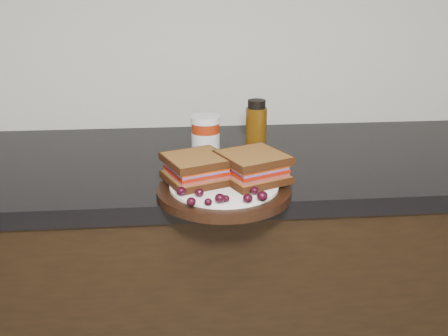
# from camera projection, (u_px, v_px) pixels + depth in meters

# --- Properties ---
(base_cabinets) EXTENTS (3.96, 0.58, 0.86)m
(base_cabinets) POSITION_uv_depth(u_px,v_px,m) (149.00, 314.00, 1.42)
(base_cabinets) COLOR black
(base_cabinets) RESTS_ON ground_plane
(countertop) EXTENTS (3.98, 0.60, 0.04)m
(countertop) POSITION_uv_depth(u_px,v_px,m) (140.00, 166.00, 1.27)
(countertop) COLOR black
(countertop) RESTS_ON base_cabinets
(plate) EXTENTS (0.28, 0.28, 0.02)m
(plate) POSITION_uv_depth(u_px,v_px,m) (224.00, 191.00, 1.04)
(plate) COLOR black
(plate) RESTS_ON countertop
(sandwich_left) EXTENTS (0.16, 0.16, 0.06)m
(sandwich_left) POSITION_uv_depth(u_px,v_px,m) (196.00, 169.00, 1.04)
(sandwich_left) COLOR brown
(sandwich_left) RESTS_ON plate
(sandwich_right) EXTENTS (0.17, 0.17, 0.06)m
(sandwich_right) POSITION_uv_depth(u_px,v_px,m) (253.00, 167.00, 1.05)
(sandwich_right) COLOR brown
(sandwich_right) RESTS_ON plate
(grape_0) EXTENTS (0.02, 0.02, 0.02)m
(grape_0) POSITION_uv_depth(u_px,v_px,m) (181.00, 191.00, 0.97)
(grape_0) COLOR black
(grape_0) RESTS_ON plate
(grape_1) EXTENTS (0.02, 0.02, 0.02)m
(grape_1) POSITION_uv_depth(u_px,v_px,m) (199.00, 193.00, 0.97)
(grape_1) COLOR black
(grape_1) RESTS_ON plate
(grape_2) EXTENTS (0.02, 0.02, 0.02)m
(grape_2) POSITION_uv_depth(u_px,v_px,m) (191.00, 202.00, 0.93)
(grape_2) COLOR black
(grape_2) RESTS_ON plate
(grape_3) EXTENTS (0.02, 0.02, 0.01)m
(grape_3) POSITION_uv_depth(u_px,v_px,m) (208.00, 202.00, 0.93)
(grape_3) COLOR black
(grape_3) RESTS_ON plate
(grape_4) EXTENTS (0.02, 0.02, 0.02)m
(grape_4) POSITION_uv_depth(u_px,v_px,m) (220.00, 198.00, 0.94)
(grape_4) COLOR black
(grape_4) RESTS_ON plate
(grape_5) EXTENTS (0.01, 0.01, 0.01)m
(grape_5) POSITION_uv_depth(u_px,v_px,m) (226.00, 199.00, 0.95)
(grape_5) COLOR black
(grape_5) RESTS_ON plate
(grape_6) EXTENTS (0.02, 0.02, 0.02)m
(grape_6) POSITION_uv_depth(u_px,v_px,m) (248.00, 198.00, 0.94)
(grape_6) COLOR black
(grape_6) RESTS_ON plate
(grape_7) EXTENTS (0.02, 0.02, 0.02)m
(grape_7) POSITION_uv_depth(u_px,v_px,m) (262.00, 196.00, 0.95)
(grape_7) COLOR black
(grape_7) RESTS_ON plate
(grape_8) EXTENTS (0.02, 0.02, 0.02)m
(grape_8) POSITION_uv_depth(u_px,v_px,m) (254.00, 191.00, 0.98)
(grape_8) COLOR black
(grape_8) RESTS_ON plate
(grape_9) EXTENTS (0.02, 0.02, 0.02)m
(grape_9) POSITION_uv_depth(u_px,v_px,m) (252.00, 187.00, 1.00)
(grape_9) COLOR black
(grape_9) RESTS_ON plate
(grape_10) EXTENTS (0.02, 0.02, 0.02)m
(grape_10) POSITION_uv_depth(u_px,v_px,m) (268.00, 180.00, 1.03)
(grape_10) COLOR black
(grape_10) RESTS_ON plate
(grape_11) EXTENTS (0.02, 0.02, 0.02)m
(grape_11) POSITION_uv_depth(u_px,v_px,m) (258.00, 180.00, 1.03)
(grape_11) COLOR black
(grape_11) RESTS_ON plate
(grape_12) EXTENTS (0.02, 0.02, 0.02)m
(grape_12) POSITION_uv_depth(u_px,v_px,m) (260.00, 175.00, 1.06)
(grape_12) COLOR black
(grape_12) RESTS_ON plate
(grape_13) EXTENTS (0.02, 0.02, 0.01)m
(grape_13) POSITION_uv_depth(u_px,v_px,m) (248.00, 169.00, 1.10)
(grape_13) COLOR black
(grape_13) RESTS_ON plate
(grape_14) EXTENTS (0.02, 0.02, 0.01)m
(grape_14) POSITION_uv_depth(u_px,v_px,m) (199.00, 174.00, 1.07)
(grape_14) COLOR black
(grape_14) RESTS_ON plate
(grape_15) EXTENTS (0.02, 0.02, 0.02)m
(grape_15) POSITION_uv_depth(u_px,v_px,m) (201.00, 178.00, 1.05)
(grape_15) COLOR black
(grape_15) RESTS_ON plate
(grape_16) EXTENTS (0.02, 0.02, 0.02)m
(grape_16) POSITION_uv_depth(u_px,v_px,m) (184.00, 181.00, 1.03)
(grape_16) COLOR black
(grape_16) RESTS_ON plate
(grape_17) EXTENTS (0.02, 0.02, 0.02)m
(grape_17) POSITION_uv_depth(u_px,v_px,m) (186.00, 183.00, 1.01)
(grape_17) COLOR black
(grape_17) RESTS_ON plate
(grape_18) EXTENTS (0.02, 0.02, 0.02)m
(grape_18) POSITION_uv_depth(u_px,v_px,m) (188.00, 173.00, 1.08)
(grape_18) COLOR black
(grape_18) RESTS_ON plate
(grape_19) EXTENTS (0.02, 0.02, 0.02)m
(grape_19) POSITION_uv_depth(u_px,v_px,m) (186.00, 177.00, 1.05)
(grape_19) COLOR black
(grape_19) RESTS_ON plate
(grape_20) EXTENTS (0.02, 0.02, 0.01)m
(grape_20) POSITION_uv_depth(u_px,v_px,m) (193.00, 184.00, 1.02)
(grape_20) COLOR black
(grape_20) RESTS_ON plate
(condiment_jar) EXTENTS (0.08, 0.08, 0.11)m
(condiment_jar) POSITION_uv_depth(u_px,v_px,m) (206.00, 137.00, 1.25)
(condiment_jar) COLOR #96240A
(condiment_jar) RESTS_ON countertop
(oil_bottle) EXTENTS (0.07, 0.07, 0.15)m
(oil_bottle) POSITION_uv_depth(u_px,v_px,m) (256.00, 129.00, 1.25)
(oil_bottle) COLOR #482B07
(oil_bottle) RESTS_ON countertop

